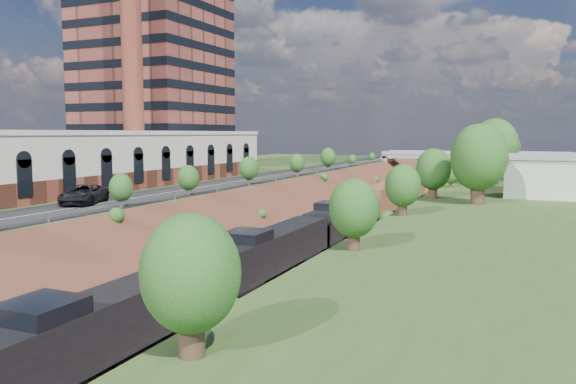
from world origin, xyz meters
The scene contains 17 objects.
platform_left centered at (-33.00, 60.00, 2.50)m, with size 44.00×180.00×5.00m, color #324E20.
embankment_left centered at (-11.00, 60.00, 0.00)m, with size 7.07×180.00×7.07m, color brown.
embankment_right centered at (11.00, 60.00, 0.00)m, with size 7.07×180.00×7.07m, color brown.
rail_left_track centered at (-2.60, 60.00, 0.09)m, with size 1.58×180.00×0.18m, color gray.
rail_right_track centered at (2.60, 60.00, 0.09)m, with size 1.58×180.00×0.18m, color gray.
road centered at (-15.50, 60.00, 5.05)m, with size 8.00×180.00×0.10m, color black.
guardrail centered at (-11.40, 59.80, 5.55)m, with size 0.10×171.00×0.70m.
commercial_building centered at (-28.00, 38.00, 8.51)m, with size 14.30×62.30×7.00m.
highrise_tower centered at (-44.00, 72.00, 32.88)m, with size 22.00×22.00×53.90m.
smokestack centered at (-36.00, 56.00, 25.00)m, with size 3.20×3.20×40.00m, color brown.
overpass centered at (0.00, 122.00, 4.92)m, with size 24.50×8.30×7.40m.
white_building_near centered at (23.50, 52.00, 7.00)m, with size 9.00×12.00×4.00m, color silver.
white_building_far centered at (23.00, 74.00, 6.80)m, with size 8.00×10.00×3.60m, color silver.
tree_right_large centered at (17.00, 40.00, 9.38)m, with size 5.25×5.25×7.61m.
tree_left_crest centered at (-11.80, 20.00, 7.04)m, with size 2.45×2.45×3.55m.
freight_train centered at (2.60, 59.62, 2.53)m, with size 2.98×120.34×4.55m.
suv centered at (-16.83, 24.79, 6.00)m, with size 2.99×6.49×1.80m, color black.
Camera 1 is at (21.75, -15.37, 11.70)m, focal length 35.00 mm.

